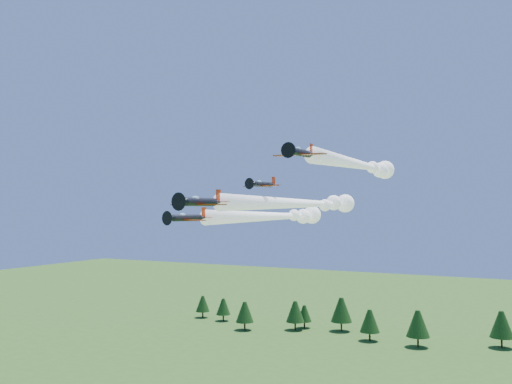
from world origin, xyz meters
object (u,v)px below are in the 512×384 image
at_px(plane_slot, 262,184).
at_px(plane_lead, 302,204).
at_px(plane_right, 361,165).
at_px(plane_left, 276,216).

bearing_deg(plane_slot, plane_lead, 91.79).
distance_m(plane_lead, plane_right, 12.85).
bearing_deg(plane_left, plane_lead, -17.54).
bearing_deg(plane_right, plane_slot, -118.93).
relative_size(plane_left, plane_slot, 5.86).
distance_m(plane_lead, plane_left, 8.51).
height_order(plane_lead, plane_slot, plane_slot).
bearing_deg(plane_slot, plane_left, 117.86).
distance_m(plane_left, plane_slot, 18.16).
distance_m(plane_left, plane_right, 18.83).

